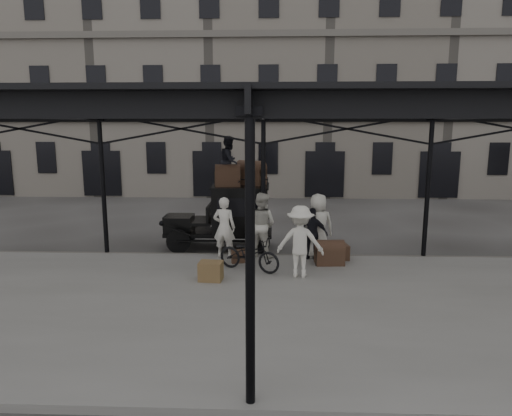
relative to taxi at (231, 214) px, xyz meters
The scene contains 18 objects.
ground 3.59m from the taxi, 70.87° to the right, with size 120.00×120.00×0.00m, color #383533.
platform 5.43m from the taxi, 77.96° to the right, with size 28.00×8.00×0.15m, color slate.
canopy 6.07m from the taxi, 77.30° to the right, with size 22.50×9.00×4.74m.
building_frontage 15.94m from the taxi, 85.72° to the left, with size 64.00×8.00×14.00m, color slate.
taxi is the anchor object (origin of this frame).
porter_left 1.63m from the taxi, 92.32° to the right, with size 0.69×0.45×1.89m, color silver.
porter_midleft 1.75m from the taxi, 52.96° to the right, with size 0.97×0.75×1.99m, color beige.
porter_centre 3.15m from the taxi, 27.88° to the right, with size 0.97×0.63×1.98m, color beige.
porter_official 3.11m from the taxi, 32.74° to the right, with size 0.92×0.38×1.57m, color black.
porter_right 3.94m from the taxi, 57.01° to the right, with size 1.25×0.72×1.93m, color silver.
bicycle 3.01m from the taxi, 75.10° to the right, with size 0.64×1.84×0.97m, color black.
porter_roof 1.80m from the taxi, 107.50° to the right, with size 0.79×0.62×1.63m, color black.
steamer_trunk_roof_near 1.30m from the taxi, 108.07° to the right, with size 0.82×0.50×0.60m, color #4D3024, non-canonical shape.
steamer_trunk_roof_far 1.49m from the taxi, 16.81° to the left, with size 0.92×0.56×0.67m, color #4D3024, non-canonical shape.
steamer_trunk_platform 3.84m from the taxi, 35.28° to the right, with size 0.82×0.50×0.60m, color #4D3024, non-canonical shape.
wicker_hamper 3.80m from the taxi, 93.15° to the right, with size 0.60×0.45×0.50m, color brown.
suitcase_upright 4.02m from the taxi, 23.51° to the right, with size 0.15×0.60×0.45m, color #4D3024.
suitcase_flat 2.35m from the taxi, 76.91° to the right, with size 0.60×0.15×0.40m, color #4D3024.
Camera 1 is at (0.32, -11.90, 4.18)m, focal length 32.00 mm.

